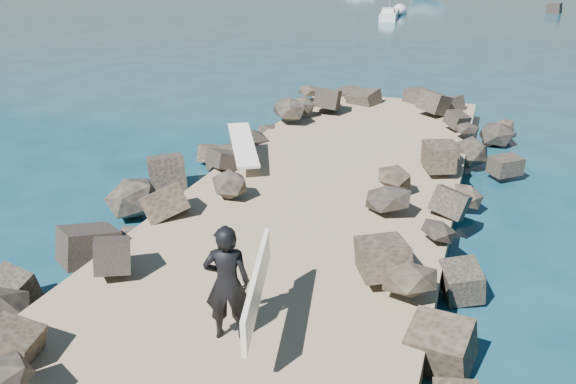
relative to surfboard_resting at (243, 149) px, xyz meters
name	(u,v)px	position (x,y,z in m)	size (l,w,h in m)	color
ground	(304,238)	(2.42, -2.29, -1.04)	(800.00, 800.00, 0.00)	#0F384C
jetty	(270,272)	(2.42, -4.29, -0.74)	(6.00, 26.00, 0.60)	#8C7759
riprap_left	(148,227)	(-0.48, -3.79, -0.54)	(2.60, 22.00, 1.00)	black
riprap_right	(435,277)	(5.32, -3.79, -0.54)	(2.60, 22.00, 1.00)	black
surfboard_resting	(243,149)	(0.00, 0.00, 0.00)	(0.56, 2.25, 0.07)	white
surfer_with_board	(231,283)	(2.76, -6.58, 0.46)	(1.13, 2.15, 1.77)	black
sailboat_a	(389,15)	(-3.92, 42.48, -0.69)	(2.20, 6.68, 7.96)	silver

